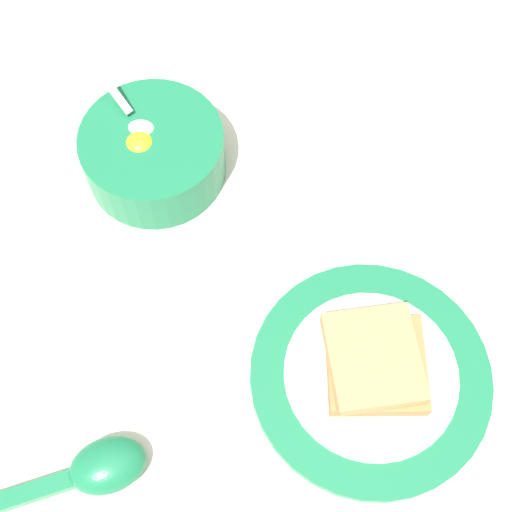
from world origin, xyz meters
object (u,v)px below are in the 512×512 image
egg_bowl (154,152)px  soup_spoon (96,469)px  toast_plate (370,376)px  toast_sandwich (375,362)px

egg_bowl → soup_spoon: size_ratio=1.02×
toast_plate → egg_bowl: bearing=140.6°
toast_sandwich → toast_plate: bearing=-90.4°
egg_bowl → toast_sandwich: 0.28m
egg_bowl → soup_spoon: egg_bowl is taller
toast_plate → toast_sandwich: 0.02m
toast_sandwich → egg_bowl: bearing=141.5°
toast_sandwich → soup_spoon: size_ratio=0.75×
egg_bowl → soup_spoon: bearing=-87.9°
egg_bowl → toast_sandwich: size_ratio=1.36×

